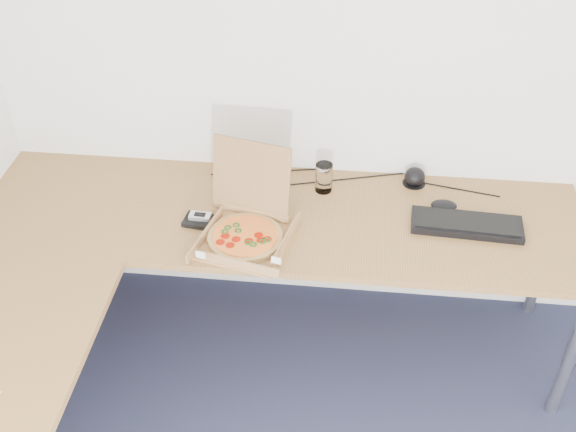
# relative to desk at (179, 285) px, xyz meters

# --- Properties ---
(desk) EXTENTS (2.50, 2.20, 0.73)m
(desk) POSITION_rel_desk_xyz_m (0.00, 0.00, 0.00)
(desk) COLOR olive
(desk) RESTS_ON ground
(pizza_box) EXTENTS (0.33, 0.38, 0.33)m
(pizza_box) POSITION_rel_desk_xyz_m (0.21, 0.26, 0.07)
(pizza_box) COLOR #AC7A47
(pizza_box) RESTS_ON desk
(drinking_glass) EXTENTS (0.07, 0.07, 0.13)m
(drinking_glass) POSITION_rel_desk_xyz_m (0.49, 0.62, 0.09)
(drinking_glass) COLOR white
(drinking_glass) RESTS_ON desk
(keyboard) EXTENTS (0.45, 0.18, 0.03)m
(keyboard) POSITION_rel_desk_xyz_m (1.08, 0.42, 0.04)
(keyboard) COLOR black
(keyboard) RESTS_ON desk
(mouse) EXTENTS (0.13, 0.10, 0.04)m
(mouse) POSITION_rel_desk_xyz_m (1.00, 0.53, 0.05)
(mouse) COLOR black
(mouse) RESTS_ON desk
(wallet) EXTENTS (0.12, 0.11, 0.02)m
(wallet) POSITION_rel_desk_xyz_m (0.00, 0.34, 0.04)
(wallet) COLOR black
(wallet) RESTS_ON desk
(phone) EXTENTS (0.09, 0.05, 0.02)m
(phone) POSITION_rel_desk_xyz_m (0.01, 0.35, 0.06)
(phone) COLOR #B2B5BA
(phone) RESTS_ON wallet
(dome_speaker) EXTENTS (0.10, 0.10, 0.08)m
(dome_speaker) POSITION_rel_desk_xyz_m (0.88, 0.71, 0.07)
(dome_speaker) COLOR black
(dome_speaker) RESTS_ON desk
(cable_bundle) EXTENTS (0.61, 0.12, 0.01)m
(cable_bundle) POSITION_rel_desk_xyz_m (0.59, 0.71, 0.03)
(cable_bundle) COLOR black
(cable_bundle) RESTS_ON desk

